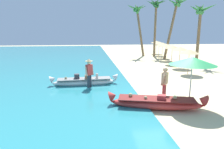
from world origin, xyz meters
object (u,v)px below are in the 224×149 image
object	(u,v)px
boat_red_foreground	(156,103)
person_vendor_hatted	(89,72)
patio_umbrella_large	(192,61)
palm_tree_tall_inland	(156,10)
boat_white_midground	(84,82)
palm_tree_leaning_seaward	(201,15)
person_tourist_customer	(165,83)
palm_tree_mid_cluster	(137,14)
palm_tree_far_behind	(176,10)

from	to	relation	value
boat_red_foreground	person_vendor_hatted	world-z (taller)	person_vendor_hatted
patio_umbrella_large	palm_tree_tall_inland	size ratio (longest dim) A/B	0.30
boat_white_midground	palm_tree_leaning_seaward	world-z (taller)	palm_tree_leaning_seaward
boat_red_foreground	palm_tree_tall_inland	world-z (taller)	palm_tree_tall_inland
boat_white_midground	boat_red_foreground	bearing A→B (deg)	-52.20
boat_red_foreground	person_tourist_customer	size ratio (longest dim) A/B	2.50
person_tourist_customer	patio_umbrella_large	world-z (taller)	patio_umbrella_large
person_tourist_customer	palm_tree_leaning_seaward	world-z (taller)	palm_tree_leaning_seaward
person_vendor_hatted	palm_tree_mid_cluster	xyz separation A→B (m)	(6.27, 15.04, 4.42)
boat_red_foreground	patio_umbrella_large	size ratio (longest dim) A/B	1.90
person_tourist_customer	patio_umbrella_large	xyz separation A→B (m)	(0.96, -0.59, 1.07)
palm_tree_mid_cluster	palm_tree_far_behind	distance (m)	5.01
patio_umbrella_large	palm_tree_mid_cluster	xyz separation A→B (m)	(1.84, 18.25, 3.42)
person_vendor_hatted	patio_umbrella_large	distance (m)	5.56
boat_white_midground	palm_tree_far_behind	size ratio (longest dim) A/B	0.58
palm_tree_tall_inland	palm_tree_far_behind	size ratio (longest dim) A/B	1.02
palm_tree_mid_cluster	palm_tree_tall_inland	bearing A→B (deg)	-13.57
patio_umbrella_large	palm_tree_far_behind	world-z (taller)	palm_tree_far_behind
boat_white_midground	person_vendor_hatted	distance (m)	1.03
person_vendor_hatted	palm_tree_far_behind	xyz separation A→B (m)	(9.91, 11.60, 4.56)
boat_white_midground	palm_tree_mid_cluster	bearing A→B (deg)	65.42
boat_white_midground	palm_tree_mid_cluster	distance (m)	16.64
palm_tree_leaning_seaward	palm_tree_tall_inland	bearing A→B (deg)	106.25
palm_tree_leaning_seaward	palm_tree_far_behind	bearing A→B (deg)	99.55
person_tourist_customer	person_vendor_hatted	bearing A→B (deg)	142.95
palm_tree_mid_cluster	person_tourist_customer	bearing A→B (deg)	-99.02
palm_tree_tall_inland	boat_white_midground	bearing A→B (deg)	-122.62
palm_tree_mid_cluster	person_vendor_hatted	bearing A→B (deg)	-112.64
person_vendor_hatted	person_tourist_customer	world-z (taller)	person_vendor_hatted
boat_red_foreground	patio_umbrella_large	xyz separation A→B (m)	(1.59, 0.20, 1.74)
person_tourist_customer	palm_tree_tall_inland	world-z (taller)	palm_tree_tall_inland
palm_tree_mid_cluster	patio_umbrella_large	bearing A→B (deg)	-95.77
person_tourist_customer	palm_tree_leaning_seaward	distance (m)	12.91
palm_tree_far_behind	boat_red_foreground	bearing A→B (deg)	-115.21
boat_white_midground	person_vendor_hatted	world-z (taller)	person_vendor_hatted
patio_umbrella_large	palm_tree_mid_cluster	distance (m)	18.66
person_tourist_customer	palm_tree_tall_inland	bearing A→B (deg)	73.47
boat_red_foreground	palm_tree_far_behind	world-z (taller)	palm_tree_far_behind
palm_tree_mid_cluster	boat_white_midground	bearing A→B (deg)	-114.58
boat_red_foreground	palm_tree_far_behind	xyz separation A→B (m)	(7.06, 15.01, 5.30)
palm_tree_far_behind	palm_tree_leaning_seaward	bearing A→B (deg)	-80.45
boat_white_midground	palm_tree_far_behind	distance (m)	15.88
palm_tree_tall_inland	boat_red_foreground	bearing A→B (deg)	-107.68
boat_red_foreground	palm_tree_leaning_seaward	bearing A→B (deg)	54.44
person_tourist_customer	patio_umbrella_large	size ratio (longest dim) A/B	0.76
person_tourist_customer	palm_tree_leaning_seaward	size ratio (longest dim) A/B	0.29
palm_tree_leaning_seaward	person_tourist_customer	bearing A→B (deg)	-125.31
palm_tree_far_behind	person_tourist_customer	bearing A→B (deg)	-114.35
palm_tree_tall_inland	person_vendor_hatted	bearing A→B (deg)	-120.54
patio_umbrella_large	palm_tree_tall_inland	distance (m)	18.59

